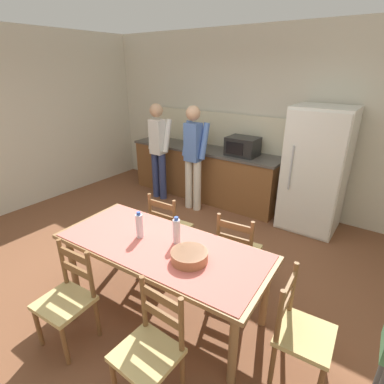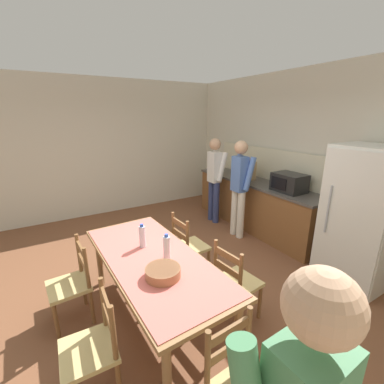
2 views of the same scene
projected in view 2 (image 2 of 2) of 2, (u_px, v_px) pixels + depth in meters
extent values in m
plane|color=brown|center=(175.00, 288.00, 3.34)|extent=(8.32, 8.32, 0.00)
cube|color=beige|center=(318.00, 160.00, 4.21)|extent=(6.52, 0.12, 2.90)
cube|color=beige|center=(106.00, 148.00, 5.60)|extent=(0.12, 5.20, 2.90)
cube|color=brown|center=(254.00, 205.00, 5.04)|extent=(2.84, 0.62, 0.90)
cube|color=#4C4742|center=(256.00, 182.00, 4.91)|extent=(2.88, 0.66, 0.04)
cube|color=#B7BCC1|center=(235.00, 175.00, 5.43)|extent=(0.52, 0.38, 0.02)
cube|color=beige|center=(269.00, 164.00, 4.97)|extent=(2.84, 0.03, 0.60)
cube|color=silver|center=(363.00, 217.00, 3.29)|extent=(0.81, 0.68, 1.81)
cube|color=silver|center=(347.00, 222.00, 3.12)|extent=(0.78, 0.02, 1.74)
cylinder|color=#A5AAB2|center=(328.00, 209.00, 3.28)|extent=(0.02, 0.02, 0.63)
cube|color=black|center=(289.00, 183.00, 4.22)|extent=(0.50, 0.38, 0.30)
cube|color=black|center=(279.00, 183.00, 4.16)|extent=(0.30, 0.01, 0.19)
cube|color=tan|center=(249.00, 170.00, 4.99)|extent=(0.24, 0.16, 0.36)
cylinder|color=olive|center=(100.00, 260.00, 3.32)|extent=(0.07, 0.07, 0.71)
cylinder|color=olive|center=(167.00, 378.00, 1.83)|extent=(0.07, 0.07, 0.71)
cylinder|color=olive|center=(148.00, 246.00, 3.68)|extent=(0.07, 0.07, 0.71)
cylinder|color=olive|center=(238.00, 335.00, 2.19)|extent=(0.07, 0.07, 0.71)
cube|color=olive|center=(153.00, 259.00, 2.65)|extent=(2.10, 0.98, 0.04)
cube|color=#D1665B|center=(153.00, 257.00, 2.64)|extent=(2.01, 0.94, 0.01)
cylinder|color=silver|center=(142.00, 237.00, 2.81)|extent=(0.07, 0.07, 0.24)
cylinder|color=#2D51B2|center=(142.00, 225.00, 2.77)|extent=(0.04, 0.04, 0.03)
cylinder|color=silver|center=(167.00, 248.00, 2.58)|extent=(0.07, 0.07, 0.24)
cylinder|color=#2D51B2|center=(166.00, 235.00, 2.54)|extent=(0.04, 0.04, 0.03)
cylinder|color=#9E6642|center=(163.00, 272.00, 2.30)|extent=(0.32, 0.32, 0.09)
cylinder|color=#9E6642|center=(163.00, 269.00, 2.29)|extent=(0.31, 0.31, 0.02)
cylinder|color=brown|center=(260.00, 302.00, 2.79)|extent=(0.04, 0.04, 0.41)
cylinder|color=brown|center=(236.00, 285.00, 3.07)|extent=(0.04, 0.04, 0.41)
cylinder|color=brown|center=(238.00, 316.00, 2.60)|extent=(0.04, 0.04, 0.41)
cylinder|color=brown|center=(214.00, 297.00, 2.87)|extent=(0.04, 0.04, 0.41)
cube|color=tan|center=(238.00, 282.00, 2.77)|extent=(0.46, 0.44, 0.04)
cylinder|color=brown|center=(241.00, 276.00, 2.46)|extent=(0.04, 0.04, 0.46)
cylinder|color=brown|center=(215.00, 259.00, 2.73)|extent=(0.04, 0.04, 0.46)
cube|color=brown|center=(228.00, 256.00, 2.56)|extent=(0.36, 0.06, 0.07)
cube|color=brown|center=(227.00, 269.00, 2.60)|extent=(0.36, 0.06, 0.07)
cylinder|color=brown|center=(51.00, 301.00, 2.81)|extent=(0.04, 0.04, 0.41)
cylinder|color=brown|center=(56.00, 321.00, 2.53)|extent=(0.04, 0.04, 0.41)
cylinder|color=brown|center=(84.00, 289.00, 3.00)|extent=(0.04, 0.04, 0.41)
cylinder|color=brown|center=(92.00, 307.00, 2.71)|extent=(0.04, 0.04, 0.41)
cube|color=tan|center=(68.00, 286.00, 2.70)|extent=(0.45, 0.43, 0.04)
cylinder|color=brown|center=(79.00, 253.00, 2.86)|extent=(0.04, 0.04, 0.46)
cylinder|color=brown|center=(87.00, 268.00, 2.58)|extent=(0.04, 0.04, 0.46)
cube|color=brown|center=(81.00, 249.00, 2.68)|extent=(0.36, 0.05, 0.07)
cube|color=brown|center=(83.00, 262.00, 2.72)|extent=(0.36, 0.05, 0.07)
cylinder|color=brown|center=(209.00, 263.00, 3.52)|extent=(0.04, 0.04, 0.41)
cylinder|color=brown|center=(194.00, 252.00, 3.81)|extent=(0.04, 0.04, 0.41)
cylinder|color=brown|center=(188.00, 271.00, 3.34)|extent=(0.04, 0.04, 0.41)
cylinder|color=brown|center=(174.00, 259.00, 3.63)|extent=(0.04, 0.04, 0.41)
cube|color=tan|center=(191.00, 246.00, 3.51)|extent=(0.44, 0.42, 0.04)
cylinder|color=brown|center=(188.00, 238.00, 3.20)|extent=(0.04, 0.04, 0.46)
cylinder|color=brown|center=(173.00, 228.00, 3.49)|extent=(0.04, 0.04, 0.46)
cube|color=brown|center=(180.00, 224.00, 3.31)|extent=(0.36, 0.04, 0.07)
cube|color=brown|center=(180.00, 234.00, 3.35)|extent=(0.36, 0.04, 0.07)
cylinder|color=brown|center=(66.00, 364.00, 2.09)|extent=(0.04, 0.04, 0.41)
cylinder|color=brown|center=(109.00, 347.00, 2.25)|extent=(0.04, 0.04, 0.41)
cylinder|color=brown|center=(119.00, 383.00, 1.95)|extent=(0.04, 0.04, 0.41)
cube|color=tan|center=(88.00, 351.00, 1.96)|extent=(0.43, 0.41, 0.04)
cylinder|color=brown|center=(103.00, 302.00, 2.11)|extent=(0.04, 0.04, 0.46)
cylinder|color=brown|center=(113.00, 333.00, 1.81)|extent=(0.04, 0.04, 0.46)
cube|color=brown|center=(106.00, 302.00, 1.93)|extent=(0.36, 0.03, 0.07)
cube|color=brown|center=(108.00, 319.00, 1.97)|extent=(0.36, 0.03, 0.07)
cylinder|color=brown|center=(244.00, 384.00, 1.94)|extent=(0.04, 0.04, 0.41)
cylinder|color=brown|center=(208.00, 361.00, 1.61)|extent=(0.04, 0.04, 0.46)
cylinder|color=brown|center=(248.00, 334.00, 1.81)|extent=(0.04, 0.04, 0.46)
cube|color=brown|center=(230.00, 331.00, 1.67)|extent=(0.05, 0.36, 0.07)
cube|color=brown|center=(229.00, 349.00, 1.71)|extent=(0.05, 0.36, 0.07)
cylinder|color=navy|center=(211.00, 200.00, 5.39)|extent=(0.13, 0.13, 0.85)
cylinder|color=navy|center=(216.00, 203.00, 5.25)|extent=(0.13, 0.13, 0.85)
cube|color=white|center=(215.00, 167.00, 5.11)|extent=(0.24, 0.20, 0.60)
sphere|color=tan|center=(215.00, 144.00, 4.98)|extent=(0.23, 0.23, 0.23)
cylinder|color=white|center=(213.00, 164.00, 5.27)|extent=(0.10, 0.23, 0.58)
cylinder|color=white|center=(222.00, 167.00, 5.00)|extent=(0.10, 0.23, 0.58)
cylinder|color=silver|center=(234.00, 212.00, 4.73)|extent=(0.13, 0.13, 0.86)
cylinder|color=silver|center=(241.00, 215.00, 4.59)|extent=(0.13, 0.13, 0.86)
cube|color=#5175BC|center=(240.00, 174.00, 4.45)|extent=(0.24, 0.20, 0.61)
sphere|color=tan|center=(241.00, 147.00, 4.32)|extent=(0.23, 0.23, 0.23)
cylinder|color=#5175BC|center=(237.00, 170.00, 4.62)|extent=(0.10, 0.23, 0.58)
cylinder|color=#5175BC|center=(250.00, 174.00, 4.34)|extent=(0.10, 0.23, 0.58)
sphere|color=tan|center=(322.00, 306.00, 0.73)|extent=(0.23, 0.23, 0.23)
cylinder|color=#478456|center=(314.00, 370.00, 1.01)|extent=(0.24, 0.11, 0.59)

